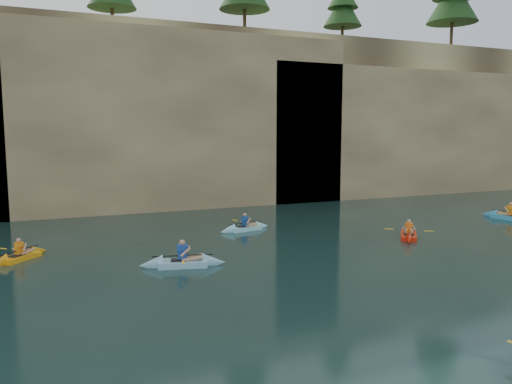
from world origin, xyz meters
name	(u,v)px	position (x,y,z in m)	size (l,w,h in m)	color
ground	(323,372)	(0.00, 0.00, 0.00)	(160.00, 160.00, 0.00)	black
cliff	(117,116)	(0.00, 30.00, 6.00)	(70.00, 16.00, 12.00)	tan
cliff_slab_center	(166,118)	(2.00, 22.60, 5.70)	(24.00, 2.40, 11.40)	tan
cliff_slab_east	(421,131)	(22.00, 22.60, 4.92)	(26.00, 2.40, 9.84)	tan
sea_cave_center	(67,189)	(-4.00, 21.95, 1.60)	(3.50, 1.00, 3.20)	black
sea_cave_east	(286,170)	(10.00, 21.95, 2.25)	(5.00, 1.00, 4.50)	black
kayaker_orange	(20,257)	(-6.15, 12.32, 0.13)	(2.38, 2.46, 1.06)	orange
kayaker_ltblue_near	(183,262)	(-0.62, 8.97, 0.15)	(3.22, 2.39, 1.24)	#87C1E2
kayaker_red_far	(409,235)	(10.22, 9.63, 0.13)	(2.37, 2.72, 1.08)	red
kayaker_ltblue_mid	(245,228)	(3.92, 14.23, 0.14)	(2.95, 2.14, 1.09)	#97E6FC
kayaker_blue_east	(510,217)	(18.62, 11.26, 0.15)	(2.39, 3.51, 1.22)	#42A5E2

